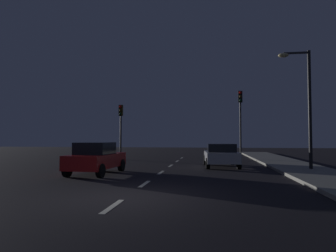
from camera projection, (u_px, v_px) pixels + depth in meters
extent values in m
plane|color=black|center=(163.00, 171.00, 15.77)|extent=(80.00, 80.00, 0.00)
cube|color=gray|center=(311.00, 172.00, 14.72)|extent=(3.00, 40.00, 0.15)
cube|color=silver|center=(113.00, 206.00, 7.66)|extent=(0.16, 1.60, 0.01)
cube|color=silver|center=(145.00, 184.00, 11.42)|extent=(0.16, 1.60, 0.01)
cube|color=silver|center=(161.00, 172.00, 15.18)|extent=(0.16, 1.60, 0.01)
cube|color=silver|center=(171.00, 166.00, 18.94)|extent=(0.16, 1.60, 0.01)
cube|color=silver|center=(177.00, 161.00, 22.70)|extent=(0.16, 1.60, 0.01)
cube|color=silver|center=(182.00, 158.00, 26.46)|extent=(0.16, 1.60, 0.01)
cylinder|color=black|center=(121.00, 132.00, 24.47)|extent=(0.14, 0.14, 4.53)
cube|color=#382D0C|center=(121.00, 110.00, 24.55)|extent=(0.32, 0.24, 0.90)
sphere|color=red|center=(120.00, 107.00, 24.40)|extent=(0.20, 0.20, 0.20)
sphere|color=#3F2D0C|center=(120.00, 110.00, 24.39)|extent=(0.20, 0.20, 0.20)
sphere|color=#0C3319|center=(120.00, 114.00, 24.38)|extent=(0.20, 0.20, 0.20)
cylinder|color=#2D2D30|center=(241.00, 126.00, 23.12)|extent=(0.14, 0.14, 5.48)
cube|color=black|center=(240.00, 97.00, 23.22)|extent=(0.32, 0.24, 0.90)
sphere|color=red|center=(240.00, 93.00, 23.07)|extent=(0.20, 0.20, 0.20)
sphere|color=#3F2D0C|center=(240.00, 96.00, 23.06)|extent=(0.20, 0.20, 0.20)
sphere|color=#0C3319|center=(240.00, 100.00, 23.05)|extent=(0.20, 0.20, 0.20)
cube|color=silver|center=(221.00, 157.00, 18.20)|extent=(2.13, 3.97, 0.62)
cube|color=black|center=(221.00, 148.00, 18.03)|extent=(1.76, 1.84, 0.49)
cylinder|color=black|center=(205.00, 160.00, 19.62)|extent=(0.26, 0.65, 0.64)
cylinder|color=black|center=(232.00, 160.00, 19.49)|extent=(0.26, 0.65, 0.64)
cylinder|color=black|center=(208.00, 163.00, 16.88)|extent=(0.26, 0.65, 0.64)
cylinder|color=black|center=(239.00, 164.00, 16.75)|extent=(0.26, 0.65, 0.64)
cube|color=#B21919|center=(97.00, 161.00, 14.63)|extent=(1.89, 3.93, 0.67)
cube|color=black|center=(95.00, 148.00, 14.47)|extent=(1.59, 1.80, 0.57)
cylinder|color=black|center=(93.00, 165.00, 16.12)|extent=(0.25, 0.65, 0.64)
cylinder|color=black|center=(121.00, 165.00, 15.83)|extent=(0.25, 0.65, 0.64)
cylinder|color=black|center=(67.00, 170.00, 13.41)|extent=(0.25, 0.65, 0.64)
cylinder|color=black|center=(101.00, 171.00, 13.12)|extent=(0.25, 0.65, 0.64)
cylinder|color=black|center=(310.00, 111.00, 15.74)|extent=(0.18, 0.18, 6.48)
cube|color=#2D2D30|center=(296.00, 53.00, 15.96)|extent=(1.31, 0.10, 0.10)
ellipsoid|color=#F2D88C|center=(283.00, 55.00, 16.05)|extent=(0.56, 0.36, 0.24)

